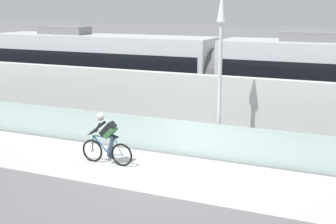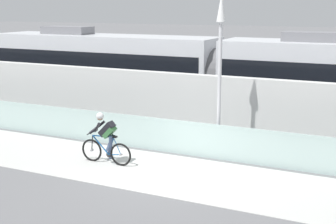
{
  "view_description": "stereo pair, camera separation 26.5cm",
  "coord_description": "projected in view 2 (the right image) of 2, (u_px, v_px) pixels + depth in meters",
  "views": [
    {
      "loc": [
        5.42,
        -11.75,
        4.79
      ],
      "look_at": [
        -0.84,
        2.35,
        1.25
      ],
      "focal_mm": 49.77,
      "sensor_mm": 36.0,
      "label": 1
    },
    {
      "loc": [
        5.66,
        -11.64,
        4.79
      ],
      "look_at": [
        -0.84,
        2.35,
        1.25
      ],
      "focal_mm": 49.77,
      "sensor_mm": 36.0,
      "label": 2
    }
  ],
  "objects": [
    {
      "name": "tram",
      "position": [
        219.0,
        76.0,
        19.54
      ],
      "size": [
        22.56,
        2.54,
        3.81
      ],
      "color": "silver",
      "rests_on": "ground"
    },
    {
      "name": "lamp_post_antenna",
      "position": [
        220.0,
        55.0,
        14.42
      ],
      "size": [
        0.28,
        0.28,
        5.2
      ],
      "color": "gray",
      "rests_on": "ground"
    },
    {
      "name": "cyclist_on_bike",
      "position": [
        106.0,
        139.0,
        14.27
      ],
      "size": [
        1.77,
        0.58,
        1.61
      ],
      "color": "black",
      "rests_on": "ground"
    },
    {
      "name": "tram_rail_far",
      "position": [
        235.0,
        117.0,
        20.37
      ],
      "size": [
        32.0,
        0.08,
        0.01
      ],
      "primitive_type": "cube",
      "color": "#595654",
      "rests_on": "ground"
    },
    {
      "name": "bike_path_deck",
      "position": [
        160.0,
        172.0,
        13.68
      ],
      "size": [
        32.0,
        3.2,
        0.01
      ],
      "primitive_type": "cube",
      "color": "beige",
      "rests_on": "ground"
    },
    {
      "name": "tram_rail_near",
      "position": [
        225.0,
        125.0,
        19.11
      ],
      "size": [
        32.0,
        0.08,
        0.01
      ],
      "primitive_type": "cube",
      "color": "#595654",
      "rests_on": "ground"
    },
    {
      "name": "glass_parapet",
      "position": [
        185.0,
        138.0,
        15.19
      ],
      "size": [
        32.0,
        0.05,
        1.13
      ],
      "primitive_type": "cube",
      "color": "#ADC6C1",
      "rests_on": "ground"
    },
    {
      "name": "ground_plane",
      "position": [
        160.0,
        172.0,
        13.69
      ],
      "size": [
        200.0,
        200.0,
        0.0
      ],
      "primitive_type": "plane",
      "color": "slate"
    },
    {
      "name": "concrete_barrier_wall",
      "position": [
        205.0,
        108.0,
        16.64
      ],
      "size": [
        32.0,
        0.36,
        2.4
      ],
      "primitive_type": "cube",
      "color": "silver",
      "rests_on": "ground"
    }
  ]
}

